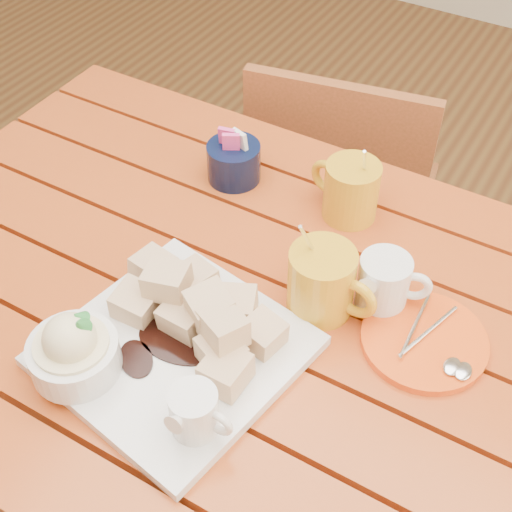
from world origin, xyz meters
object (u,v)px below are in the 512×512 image
Objects in this scene: dessert_plate at (156,343)px; coffee_mug_left at (350,189)px; chair_far at (340,198)px; table at (247,350)px; orange_saucer at (425,341)px; coffee_mug_right at (323,282)px.

coffee_mug_left is at bearing 76.76° from dessert_plate.
dessert_plate reaches higher than chair_far.
chair_far reaches higher than table.
chair_far is (-0.07, 0.74, -0.34)m from dessert_plate.
coffee_mug_right is at bearing -175.16° from orange_saucer.
coffee_mug_right reaches higher than table.
coffee_mug_right reaches higher than coffee_mug_left.
coffee_mug_right is 0.90× the size of orange_saucer.
coffee_mug_left is at bearing 80.44° from table.
dessert_plate is 0.82m from chair_far.
chair_far is (-0.21, 0.55, -0.35)m from coffee_mug_right.
table is 0.29m from coffee_mug_left.
coffee_mug_right is at bearing 52.52° from dessert_plate.
coffee_mug_left is 0.28m from orange_saucer.
dessert_plate is 0.42× the size of chair_far.
coffee_mug_left is 0.21m from coffee_mug_right.
coffee_mug_left is at bearing 109.57° from coffee_mug_right.
chair_far is at bearing 95.03° from dessert_plate.
coffee_mug_left is at bearing 102.96° from chair_far.
coffee_mug_left is (0.04, 0.25, 0.16)m from table.
coffee_mug_right is 0.69m from chair_far.
table is at bearing -148.84° from coffee_mug_right.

